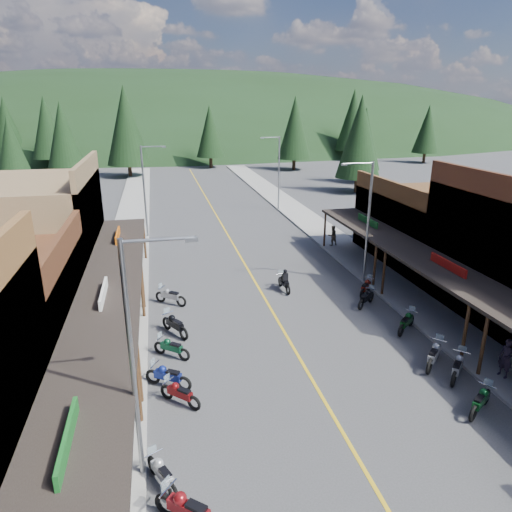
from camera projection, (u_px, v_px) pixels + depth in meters
ground at (298, 355)px, 21.74m from camera, size 220.00×220.00×0.00m
centerline at (230, 239)px, 40.24m from camera, size 0.15×90.00×0.01m
sidewalk_west at (128, 244)px, 38.45m from camera, size 3.40×94.00×0.15m
sidewalk_east at (323, 232)px, 41.98m from camera, size 3.40×94.00×0.15m
shop_west_3 at (32, 237)px, 28.26m from camera, size 10.90×10.20×8.20m
shop_east_3 at (429, 227)px, 34.17m from camera, size 10.90×10.20×6.20m
streetlight_0 at (136, 354)px, 13.34m from camera, size 2.16×0.18×8.00m
streetlight_1 at (146, 188)px, 39.25m from camera, size 2.16×0.18×8.00m
streetlight_2 at (367, 217)px, 29.12m from camera, size 2.16×0.18×8.00m
streetlight_3 at (278, 170)px, 49.47m from camera, size 2.16×0.18×8.00m
ridge_hill at (172, 139)px, 146.63m from camera, size 310.00×140.00×60.00m
pine_1 at (47, 127)px, 79.30m from camera, size 5.88×5.88×12.50m
pine_2 at (126, 125)px, 70.80m from camera, size 6.72×6.72×14.00m
pine_3 at (210, 131)px, 81.53m from camera, size 5.04×5.04×11.00m
pine_4 at (295, 128)px, 78.58m from camera, size 5.88×5.88×12.50m
pine_5 at (353, 120)px, 92.69m from camera, size 6.72×6.72×14.00m
pine_6 at (427, 129)px, 88.21m from camera, size 5.04×5.04×11.00m
pine_7 at (7, 126)px, 83.22m from camera, size 5.88×5.88×12.50m
pine_8 at (12, 152)px, 52.35m from camera, size 4.48×4.48×10.00m
pine_9 at (365, 139)px, 66.20m from camera, size 4.93×4.93×10.80m
pine_10 at (63, 138)px, 62.16m from camera, size 5.38×5.38×11.60m
pine_11 at (360, 137)px, 58.65m from camera, size 5.82×5.82×12.40m
bike_west_4 at (188, 509)px, 12.76m from camera, size 2.26×2.06×1.31m
bike_west_5 at (162, 473)px, 14.14m from camera, size 1.41×2.01×1.10m
bike_west_6 at (180, 392)px, 18.03m from camera, size 1.87×1.82×1.12m
bike_west_7 at (168, 375)px, 19.10m from camera, size 2.16×1.71×1.20m
bike_west_8 at (171, 347)px, 21.39m from camera, size 1.94×1.73×1.12m
bike_west_9 at (175, 324)px, 23.47m from camera, size 1.74×2.24×1.24m
bike_west_10 at (171, 295)px, 26.99m from camera, size 2.09×1.85×1.20m
bike_east_5 at (481, 400)px, 17.56m from camera, size 2.04×1.68×1.15m
bike_east_6 at (458, 366)px, 19.76m from camera, size 2.02×2.00×1.22m
bike_east_7 at (434, 354)px, 20.67m from camera, size 2.10×2.05×1.26m
bike_east_8 at (407, 321)px, 23.85m from camera, size 2.00×1.82×1.16m
bike_east_9 at (366, 297)px, 26.82m from camera, size 1.91×1.75×1.11m
bike_east_10 at (366, 286)px, 28.39m from camera, size 1.82×1.89×1.12m
rider_on_bike at (284, 282)px, 29.02m from camera, size 0.82×2.04×1.52m
pedestrian_east_a at (506, 358)px, 19.54m from camera, size 0.57×0.73×1.78m
pedestrian_east_b at (332, 235)px, 37.68m from camera, size 0.89×0.61×1.69m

